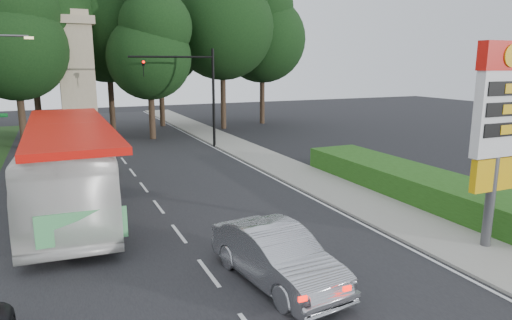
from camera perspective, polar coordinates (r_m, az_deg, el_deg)
name	(u,v)px	position (r m, az deg, el deg)	size (l,w,h in m)	color
road_surface	(154,201)	(21.41, -12.64, -5.02)	(14.00, 80.00, 0.02)	black
sidewalk_right	(314,181)	(24.39, 7.32, -2.60)	(3.00, 80.00, 0.12)	gray
hedge	(413,183)	(22.94, 19.01, -2.71)	(3.00, 14.00, 1.20)	#1E4612
gas_station_pylon	(499,118)	(16.59, 28.13, 4.63)	(2.10, 0.45, 6.85)	#59595E
traffic_signal_mast	(196,84)	(33.55, -7.53, 9.36)	(6.10, 0.35, 7.20)	black
monument	(77,77)	(38.20, -21.48, 9.60)	(3.00, 3.00, 10.05)	tan
tree_center_right	(105,6)	(43.68, -18.32, 17.81)	(9.24, 9.24, 18.15)	#2D2116
tree_east_near	(159,26)	(46.33, -12.08, 16.11)	(8.12, 8.12, 15.95)	#2D2116
tree_east_mid	(222,5)	(44.04, -4.29, 18.75)	(9.52, 9.52, 18.70)	#2D2116
tree_far_east	(262,20)	(47.66, 0.81, 17.05)	(8.68, 8.68, 17.05)	#2D2116
tree_monument_left	(12,26)	(37.29, -28.17, 14.50)	(7.28, 7.28, 14.30)	#2D2116
tree_monument_right	(148,39)	(38.39, -13.31, 14.45)	(6.72, 6.72, 13.20)	#2D2116
transit_bus	(72,167)	(20.99, -22.04, -0.77)	(3.10, 13.26, 3.69)	white
sedan_silver	(277,256)	(13.23, 2.63, -11.87)	(1.73, 4.98, 1.64)	#9EA0A6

